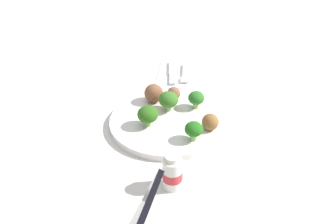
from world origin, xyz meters
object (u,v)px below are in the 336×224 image
at_px(meatball_front_right, 174,93).
at_px(broccoli_floret_front_left, 167,100).
at_px(broccoli_floret_front_right, 194,130).
at_px(yogurt_bottle, 172,173).
at_px(broccoli_floret_mid_right, 196,98).
at_px(broccoli_floret_near_rim, 148,114).
at_px(plate, 168,122).
at_px(napkin, 178,74).
at_px(meatball_back_left, 154,93).
at_px(fork, 184,74).
at_px(meatball_front_left, 210,122).
at_px(knife, 172,73).

bearing_deg(meatball_front_right, broccoli_floret_front_left, -16.26).
bearing_deg(meatball_front_right, broccoli_floret_front_right, 14.86).
height_order(meatball_front_right, yogurt_bottle, yogurt_bottle).
bearing_deg(yogurt_bottle, broccoli_floret_front_left, -175.85).
bearing_deg(broccoli_floret_mid_right, broccoli_floret_near_rim, -54.31).
height_order(plate, broccoli_floret_mid_right, broccoli_floret_mid_right).
bearing_deg(napkin, broccoli_floret_front_right, 5.91).
height_order(broccoli_floret_front_left, meatball_back_left, broccoli_floret_front_left).
relative_size(broccoli_floret_front_left, meatball_front_right, 1.48).
bearing_deg(broccoli_floret_mid_right, meatball_front_right, -125.68).
distance_m(broccoli_floret_near_rim, yogurt_bottle, 0.19).
bearing_deg(plate, yogurt_bottle, 3.98).
bearing_deg(yogurt_bottle, fork, 176.73).
distance_m(plate, meatball_front_right, 0.10).
bearing_deg(napkin, plate, -5.10).
height_order(meatball_front_left, knife, meatball_front_left).
relative_size(meatball_back_left, yogurt_bottle, 0.64).
xyz_separation_m(broccoli_floret_front_left, napkin, (-0.22, 0.03, -0.04)).
relative_size(broccoli_floret_front_left, meatball_back_left, 1.05).
distance_m(broccoli_floret_mid_right, napkin, 0.22).
bearing_deg(broccoli_floret_front_right, yogurt_bottle, -18.52).
relative_size(napkin, fork, 1.41).
distance_m(meatball_front_right, knife, 0.16).
relative_size(broccoli_floret_front_left, yogurt_bottle, 0.67).
xyz_separation_m(broccoli_floret_mid_right, fork, (-0.20, -0.03, -0.04)).
bearing_deg(knife, meatball_front_left, 17.44).
height_order(meatball_back_left, yogurt_bottle, yogurt_bottle).
bearing_deg(yogurt_bottle, meatball_front_left, 154.40).
height_order(broccoli_floret_mid_right, fork, broccoli_floret_mid_right).
bearing_deg(napkin, fork, 62.75).
relative_size(broccoli_floret_mid_right, yogurt_bottle, 0.59).
height_order(broccoli_floret_front_left, fork, broccoli_floret_front_left).
bearing_deg(meatball_back_left, yogurt_bottle, 10.38).
relative_size(plate, fork, 2.33).
relative_size(broccoli_floret_front_right, broccoli_floret_near_rim, 0.89).
distance_m(meatball_front_left, yogurt_bottle, 0.19).
bearing_deg(broccoli_floret_front_left, broccoli_floret_front_right, 27.40).
xyz_separation_m(plate, napkin, (-0.26, 0.02, -0.01)).
bearing_deg(plate, broccoli_floret_front_right, 36.13).
bearing_deg(knife, broccoli_floret_near_rim, -10.24).
relative_size(meatball_back_left, meatball_front_left, 1.23).
xyz_separation_m(meatball_front_right, meatball_front_left, (0.13, 0.09, 0.00)).
xyz_separation_m(meatball_back_left, knife, (-0.17, 0.04, -0.03)).
height_order(meatball_front_right, meatball_front_left, meatball_front_left).
distance_m(broccoli_floret_near_rim, meatball_front_right, 0.14).
distance_m(broccoli_floret_front_right, yogurt_bottle, 0.14).
distance_m(broccoli_floret_near_rim, fork, 0.30).
distance_m(broccoli_floret_front_left, yogurt_bottle, 0.25).
bearing_deg(knife, broccoli_floret_mid_right, 17.36).
bearing_deg(meatball_front_left, knife, -162.56).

